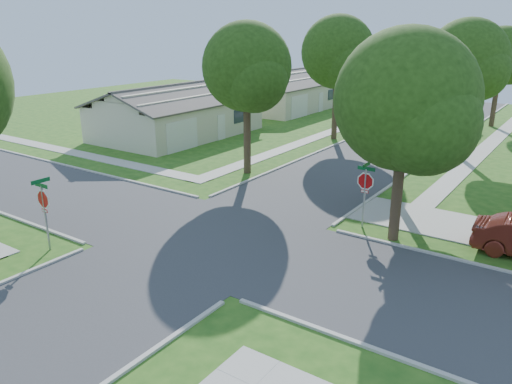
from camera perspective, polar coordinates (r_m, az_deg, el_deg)
The scene contains 18 objects.
ground at distance 21.39m, azimuth -4.75°, elevation -5.23°, with size 100.00×100.00×0.00m, color #255316.
road_ns at distance 21.39m, azimuth -4.75°, elevation -5.22°, with size 7.00×100.00×0.02m, color #333335.
sidewalk_ne at distance 42.46m, azimuth 25.18°, elevation 4.99°, with size 1.20×40.00×0.04m, color #9E9B91.
sidewalk_nw at distance 45.92m, azimuth 10.05°, elevation 7.33°, with size 1.20×40.00×0.04m, color #9E9B91.
driveway at distance 24.22m, azimuth 21.27°, elevation -3.55°, with size 8.80×3.60×0.05m, color #9E9B91.
stop_sign_sw at distance 21.15m, azimuth -23.12°, elevation -1.09°, with size 1.05×0.80×2.98m.
stop_sign_ne at distance 22.26m, azimuth 12.38°, elevation 0.92°, with size 1.05×0.80×2.98m.
tree_e_near at distance 25.50m, azimuth 16.85°, elevation 11.05°, with size 4.97×4.80×8.28m.
tree_e_mid at distance 37.01m, azimuth 22.99°, elevation 13.38°, with size 5.59×5.40×9.21m.
tree_e_far at distance 49.79m, azimuth 26.28°, elevation 13.54°, with size 5.17×5.00×8.72m.
tree_w_near at distance 29.70m, azimuth -0.96°, elevation 13.64°, with size 5.38×5.20×8.97m.
tree_w_mid at distance 40.04m, azimuth 9.41°, elevation 15.14°, with size 5.80×5.60×9.56m.
tree_w_far at distance 52.12m, azimuth 15.72°, elevation 14.31°, with size 4.76×4.60×8.04m.
tree_ne_corner at distance 20.48m, azimuth 16.85°, elevation 9.32°, with size 5.80×5.60×8.66m.
house_nw_near at distance 42.06m, azimuth -8.90°, elevation 8.47°, with size 8.42×13.60×4.23m.
house_nw_far at distance 55.51m, azimuth 3.37°, elevation 10.99°, with size 8.42×13.60×4.23m.
car_curb_east at distance 45.27m, azimuth 22.28°, elevation 7.07°, with size 1.83×4.55×1.55m, color black.
car_curb_west at distance 56.28m, azimuth 18.20°, elevation 9.33°, with size 1.81×4.45×1.29m, color black.
Camera 1 is at (12.54, -15.10, 8.50)m, focal length 35.00 mm.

